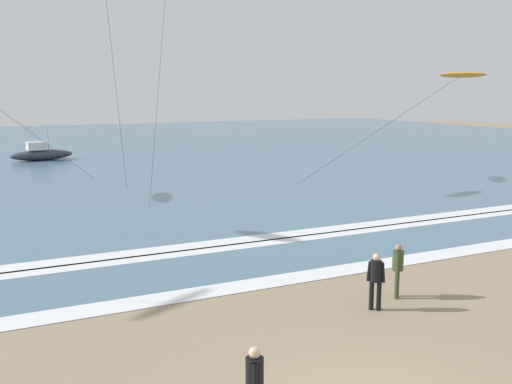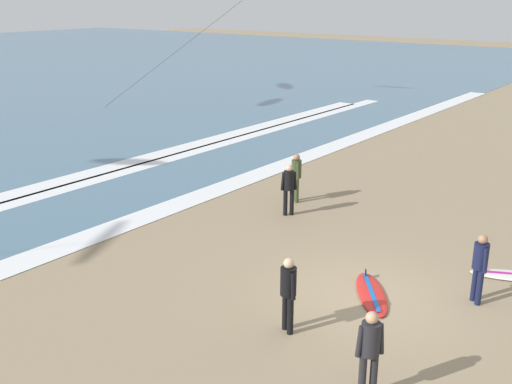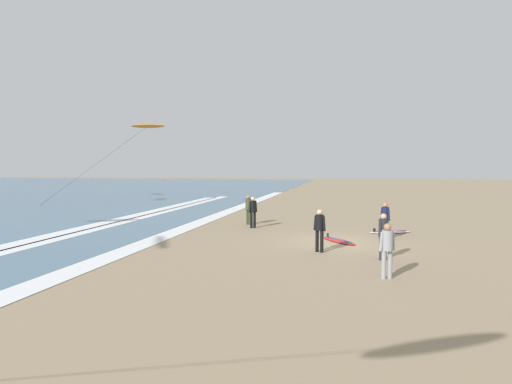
{
  "view_description": "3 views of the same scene",
  "coord_description": "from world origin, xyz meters",
  "px_view_note": "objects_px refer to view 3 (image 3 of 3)",
  "views": [
    {
      "loc": [
        -6.3,
        -7.93,
        5.95
      ],
      "look_at": [
        -0.31,
        4.38,
        3.56
      ],
      "focal_mm": 41.06,
      "sensor_mm": 36.0,
      "label": 1
    },
    {
      "loc": [
        -10.91,
        -5.38,
        6.43
      ],
      "look_at": [
        -0.73,
        2.5,
        2.17
      ],
      "focal_mm": 41.99,
      "sensor_mm": 36.0,
      "label": 2
    },
    {
      "loc": [
        -18.6,
        -0.65,
        3.3
      ],
      "look_at": [
        0.02,
        3.48,
        2.07
      ],
      "focal_mm": 30.95,
      "sensor_mm": 36.0,
      "label": 3
    }
  ],
  "objects_px": {
    "surfer_right_near": "(253,209)",
    "surfboard_right_spare": "(339,241)",
    "surfer_background_far": "(248,207)",
    "surfer_left_far": "(385,217)",
    "surfboard_foreground_flat": "(390,232)",
    "surfer_left_near": "(383,232)",
    "kite_orange_far_left": "(147,126)",
    "surfer_foreground_main": "(320,227)",
    "surfer_mid_group": "(387,246)"
  },
  "relations": [
    {
      "from": "surfer_right_near",
      "to": "surfboard_right_spare",
      "type": "height_order",
      "value": "surfer_right_near"
    },
    {
      "from": "surfer_background_far",
      "to": "surfboard_right_spare",
      "type": "distance_m",
      "value": 6.62
    },
    {
      "from": "surfer_left_far",
      "to": "surfboard_foreground_flat",
      "type": "relative_size",
      "value": 0.74
    },
    {
      "from": "surfer_right_near",
      "to": "surfboard_foreground_flat",
      "type": "distance_m",
      "value": 6.81
    },
    {
      "from": "surfer_left_near",
      "to": "surfer_right_near",
      "type": "xyz_separation_m",
      "value": [
        6.37,
        6.03,
        0.0
      ]
    },
    {
      "from": "surfer_background_far",
      "to": "surfboard_right_spare",
      "type": "xyz_separation_m",
      "value": [
        -4.29,
        -4.96,
        -0.91
      ]
    },
    {
      "from": "surfer_right_near",
      "to": "kite_orange_far_left",
      "type": "height_order",
      "value": "kite_orange_far_left"
    },
    {
      "from": "surfer_foreground_main",
      "to": "surfboard_right_spare",
      "type": "relative_size",
      "value": 0.79
    },
    {
      "from": "surfer_foreground_main",
      "to": "surfer_right_near",
      "type": "relative_size",
      "value": 1.0
    },
    {
      "from": "surfer_mid_group",
      "to": "surfboard_right_spare",
      "type": "distance_m",
      "value": 6.09
    },
    {
      "from": "surfboard_foreground_flat",
      "to": "surfer_left_far",
      "type": "bearing_deg",
      "value": 168.66
    },
    {
      "from": "surfboard_foreground_flat",
      "to": "kite_orange_far_left",
      "type": "height_order",
      "value": "kite_orange_far_left"
    },
    {
      "from": "surfer_background_far",
      "to": "kite_orange_far_left",
      "type": "distance_m",
      "value": 21.33
    },
    {
      "from": "surfer_background_far",
      "to": "surfboard_right_spare",
      "type": "height_order",
      "value": "surfer_background_far"
    },
    {
      "from": "surfer_mid_group",
      "to": "kite_orange_far_left",
      "type": "relative_size",
      "value": 0.18
    },
    {
      "from": "surfer_foreground_main",
      "to": "surfboard_right_spare",
      "type": "height_order",
      "value": "surfer_foreground_main"
    },
    {
      "from": "surfboard_right_spare",
      "to": "kite_orange_far_left",
      "type": "bearing_deg",
      "value": 43.03
    },
    {
      "from": "surfer_mid_group",
      "to": "surfer_right_near",
      "type": "xyz_separation_m",
      "value": [
        8.93,
        5.98,
        0.0
      ]
    },
    {
      "from": "surfer_left_far",
      "to": "surfer_background_far",
      "type": "height_order",
      "value": "same"
    },
    {
      "from": "surfer_left_near",
      "to": "surfer_right_near",
      "type": "height_order",
      "value": "same"
    },
    {
      "from": "surfer_left_near",
      "to": "surfer_mid_group",
      "type": "height_order",
      "value": "same"
    },
    {
      "from": "surfer_right_near",
      "to": "surfboard_right_spare",
      "type": "distance_m",
      "value": 5.49
    },
    {
      "from": "surfer_left_near",
      "to": "surfer_right_near",
      "type": "distance_m",
      "value": 8.77
    },
    {
      "from": "kite_orange_far_left",
      "to": "surfboard_right_spare",
      "type": "bearing_deg",
      "value": -136.97
    },
    {
      "from": "surfboard_right_spare",
      "to": "surfer_mid_group",
      "type": "bearing_deg",
      "value": -165.13
    },
    {
      "from": "surfboard_foreground_flat",
      "to": "surfer_left_near",
      "type": "bearing_deg",
      "value": 173.41
    },
    {
      "from": "surfer_background_far",
      "to": "surfer_foreground_main",
      "type": "bearing_deg",
      "value": -147.07
    },
    {
      "from": "surfer_mid_group",
      "to": "kite_orange_far_left",
      "type": "distance_m",
      "value": 32.98
    },
    {
      "from": "surfer_right_near",
      "to": "surfer_left_near",
      "type": "bearing_deg",
      "value": -136.56
    },
    {
      "from": "kite_orange_far_left",
      "to": "surfer_left_far",
      "type": "bearing_deg",
      "value": -132.43
    },
    {
      "from": "surfboard_foreground_flat",
      "to": "kite_orange_far_left",
      "type": "bearing_deg",
      "value": 50.95
    },
    {
      "from": "surfer_background_far",
      "to": "surfer_left_far",
      "type": "bearing_deg",
      "value": -114.7
    },
    {
      "from": "surfer_background_far",
      "to": "surfboard_right_spare",
      "type": "relative_size",
      "value": 0.79
    },
    {
      "from": "surfer_left_near",
      "to": "kite_orange_far_left",
      "type": "height_order",
      "value": "kite_orange_far_left"
    },
    {
      "from": "surfer_left_far",
      "to": "surfer_foreground_main",
      "type": "bearing_deg",
      "value": 143.61
    },
    {
      "from": "surfer_left_near",
      "to": "surfer_background_far",
      "type": "bearing_deg",
      "value": 40.98
    },
    {
      "from": "surfer_foreground_main",
      "to": "kite_orange_far_left",
      "type": "bearing_deg",
      "value": 38.81
    },
    {
      "from": "surfer_left_near",
      "to": "surfboard_foreground_flat",
      "type": "distance_m",
      "value": 6.28
    },
    {
      "from": "surfer_left_near",
      "to": "surfer_left_far",
      "type": "bearing_deg",
      "value": -4.59
    },
    {
      "from": "surfer_foreground_main",
      "to": "surfboard_right_spare",
      "type": "bearing_deg",
      "value": -14.82
    },
    {
      "from": "surfer_foreground_main",
      "to": "surfer_right_near",
      "type": "bearing_deg",
      "value": 34.65
    },
    {
      "from": "surfer_mid_group",
      "to": "surfer_foreground_main",
      "type": "bearing_deg",
      "value": 32.38
    },
    {
      "from": "surfer_left_near",
      "to": "surfboard_right_spare",
      "type": "bearing_deg",
      "value": 26.14
    },
    {
      "from": "surfer_mid_group",
      "to": "kite_orange_far_left",
      "type": "height_order",
      "value": "kite_orange_far_left"
    },
    {
      "from": "surfer_left_near",
      "to": "surfer_mid_group",
      "type": "relative_size",
      "value": 1.0
    },
    {
      "from": "surfer_mid_group",
      "to": "surfer_right_near",
      "type": "bearing_deg",
      "value": 33.79
    },
    {
      "from": "surfer_mid_group",
      "to": "surfboard_right_spare",
      "type": "xyz_separation_m",
      "value": [
        5.82,
        1.54,
        -0.91
      ]
    },
    {
      "from": "surfer_left_far",
      "to": "surfer_right_near",
      "type": "relative_size",
      "value": 1.0
    },
    {
      "from": "surfer_left_far",
      "to": "surfer_right_near",
      "type": "bearing_deg",
      "value": 72.62
    },
    {
      "from": "surfer_left_far",
      "to": "surfboard_right_spare",
      "type": "distance_m",
      "value": 2.42
    }
  ]
}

